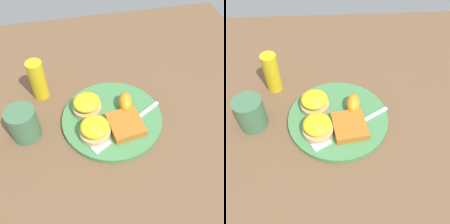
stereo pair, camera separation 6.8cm
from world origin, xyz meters
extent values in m
plane|color=brown|center=(0.00, 0.00, 0.00)|extent=(1.10, 1.10, 0.00)
cylinder|color=#47844C|center=(0.00, 0.00, 0.01)|extent=(0.27, 0.27, 0.01)
cylinder|color=tan|center=(0.04, 0.06, 0.02)|extent=(0.08, 0.08, 0.02)
ellipsoid|color=yellow|center=(0.04, 0.06, 0.05)|extent=(0.07, 0.07, 0.03)
cylinder|color=tan|center=(-0.05, 0.05, 0.02)|extent=(0.08, 0.08, 0.02)
ellipsoid|color=yellow|center=(-0.05, 0.05, 0.05)|extent=(0.07, 0.07, 0.03)
cube|color=#B66520|center=(-0.04, -0.03, 0.02)|extent=(0.10, 0.09, 0.02)
ellipsoid|color=orange|center=(0.03, -0.04, 0.04)|extent=(0.06, 0.04, 0.04)
cube|color=silver|center=(-0.01, -0.08, 0.02)|extent=(0.07, 0.11, 0.00)
cube|color=silver|center=(-0.08, 0.05, 0.02)|extent=(0.05, 0.05, 0.00)
cylinder|color=#42704C|center=(0.00, 0.22, 0.04)|extent=(0.07, 0.07, 0.09)
torus|color=#42704C|center=(0.04, 0.22, 0.05)|extent=(0.05, 0.01, 0.05)
cylinder|color=gold|center=(0.14, 0.18, 0.06)|extent=(0.04, 0.04, 0.12)
camera|label=1|loc=(-0.43, 0.09, 0.56)|focal=42.00mm
camera|label=2|loc=(-0.44, 0.02, 0.56)|focal=42.00mm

